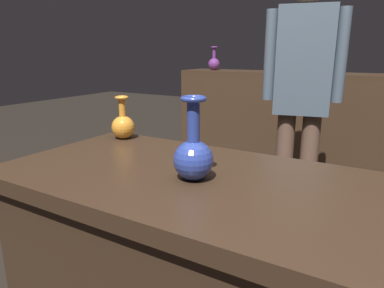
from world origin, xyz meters
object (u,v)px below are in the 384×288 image
object	(u,v)px
vase_centerpiece	(193,154)
shelf_vase_center	(330,55)
visitor_center_back	(302,89)
shelf_vase_far_left	(214,63)
vase_tall_behind	(123,125)

from	to	relation	value
vase_centerpiece	shelf_vase_center	bearing A→B (deg)	90.72
shelf_vase_center	visitor_center_back	size ratio (longest dim) A/B	0.18
vase_centerpiece	shelf_vase_far_left	world-z (taller)	shelf_vase_far_left
visitor_center_back	vase_tall_behind	bearing A→B (deg)	53.00
vase_tall_behind	shelf_vase_center	world-z (taller)	shelf_vase_center
shelf_vase_far_left	vase_centerpiece	bearing A→B (deg)	-64.22
vase_centerpiece	shelf_vase_far_left	bearing A→B (deg)	115.78
visitor_center_back	shelf_vase_far_left	bearing A→B (deg)	-52.59
vase_tall_behind	visitor_center_back	size ratio (longest dim) A/B	0.11
vase_tall_behind	shelf_vase_center	size ratio (longest dim) A/B	0.63
vase_tall_behind	shelf_vase_far_left	distance (m)	2.03
vase_tall_behind	visitor_center_back	xyz separation A→B (m)	(0.48, 1.06, 0.08)
shelf_vase_center	visitor_center_back	distance (m)	0.90
shelf_vase_center	visitor_center_back	xyz separation A→B (m)	(0.01, -0.88, -0.19)
vase_tall_behind	visitor_center_back	bearing A→B (deg)	65.66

